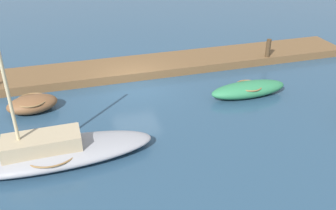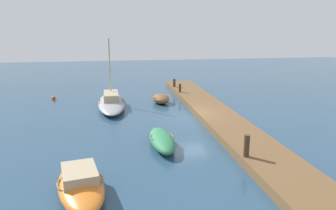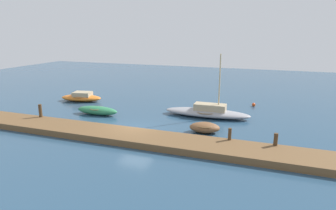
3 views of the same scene
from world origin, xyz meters
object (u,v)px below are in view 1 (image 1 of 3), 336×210
(sailboat_grey, at_px, (50,152))
(rowboat_green, at_px, (248,89))
(dinghy_brown, at_px, (32,104))
(mooring_post_west, at_px, (268,48))

(sailboat_grey, height_order, rowboat_green, sailboat_grey)
(rowboat_green, bearing_deg, sailboat_grey, 14.63)
(sailboat_grey, xyz_separation_m, rowboat_green, (-9.74, -2.80, -0.05))
(sailboat_grey, bearing_deg, rowboat_green, -164.83)
(dinghy_brown, xyz_separation_m, mooring_post_west, (-13.63, -2.17, 0.61))
(sailboat_grey, relative_size, mooring_post_west, 7.12)
(rowboat_green, distance_m, mooring_post_west, 4.87)
(rowboat_green, relative_size, dinghy_brown, 1.65)
(dinghy_brown, bearing_deg, mooring_post_west, -178.99)
(sailboat_grey, relative_size, rowboat_green, 1.90)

